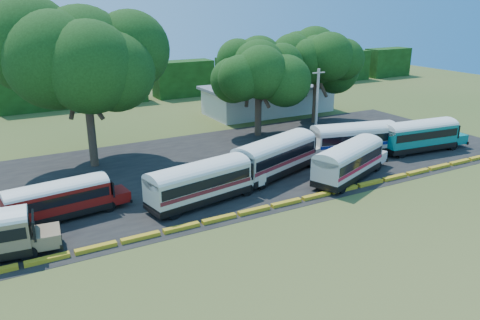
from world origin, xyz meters
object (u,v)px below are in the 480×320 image
bus_cream_west (201,181)px  bus_teal (420,134)px  bus_red (60,197)px  bus_white_red (349,159)px  tree_west (83,54)px

bus_cream_west → bus_teal: 26.45m
bus_red → bus_cream_west: bus_cream_west is taller
bus_red → bus_white_red: bearing=-16.0°
bus_cream_west → tree_west: bearing=101.8°
bus_teal → tree_west: bearing=164.8°
bus_white_red → bus_teal: bearing=-8.8°
bus_cream_west → bus_white_red: (13.94, -1.58, 0.00)m
bus_cream_west → bus_red: bearing=156.2°
bus_red → bus_cream_west: bearing=-20.1°
bus_white_red → bus_teal: (12.48, 2.89, 0.02)m
bus_red → bus_teal: bus_teal is taller
bus_white_red → tree_west: bearing=120.3°
bus_red → bus_white_red: size_ratio=0.86×
bus_teal → tree_west: (-31.93, 12.27, 8.94)m
bus_cream_west → tree_west: size_ratio=0.71×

